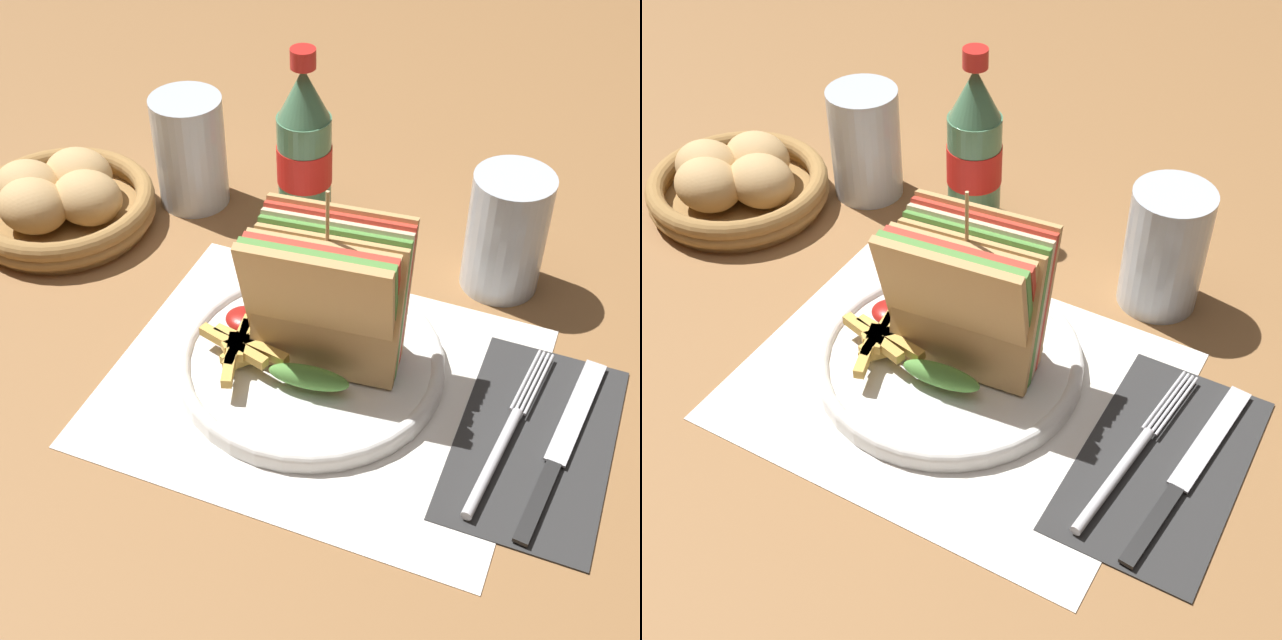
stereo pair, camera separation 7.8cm
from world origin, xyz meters
TOP-DOWN VIEW (x-y plane):
  - ground_plane at (0.00, 0.00)m, footprint 4.00×4.00m
  - placemat at (0.02, -0.02)m, footprint 0.36×0.29m
  - plate_main at (-0.00, 0.00)m, footprint 0.24×0.24m
  - club_sandwich at (0.01, 0.01)m, footprint 0.14×0.11m
  - fries_pile at (-0.05, -0.02)m, footprint 0.09×0.10m
  - ketchup_blob at (-0.07, 0.01)m, footprint 0.04×0.03m
  - napkin at (0.20, -0.01)m, footprint 0.12×0.22m
  - fork at (0.18, -0.03)m, footprint 0.03×0.20m
  - knife at (0.22, -0.01)m, footprint 0.04×0.21m
  - coke_bottle_near at (-0.09, 0.21)m, footprint 0.06×0.06m
  - glass_near at (0.13, 0.18)m, footprint 0.08×0.08m
  - glass_far at (-0.22, 0.20)m, footprint 0.08×0.08m
  - bread_basket at (-0.33, 0.11)m, footprint 0.20×0.20m

SIDE VIEW (x-z plane):
  - ground_plane at x=0.00m, z-range 0.00..0.00m
  - placemat at x=0.02m, z-range 0.00..0.00m
  - napkin at x=0.20m, z-range 0.00..0.00m
  - knife at x=0.22m, z-range 0.00..0.01m
  - fork at x=0.18m, z-range 0.00..0.01m
  - plate_main at x=0.00m, z-range 0.00..0.02m
  - bread_basket at x=-0.33m, z-range -0.01..0.06m
  - ketchup_blob at x=-0.07m, z-range 0.02..0.03m
  - fries_pile at x=-0.05m, z-range 0.02..0.04m
  - glass_near at x=0.13m, z-range 0.00..0.12m
  - glass_far at x=-0.22m, z-range 0.00..0.12m
  - club_sandwich at x=0.01m, z-range -0.01..0.17m
  - coke_bottle_near at x=-0.09m, z-range -0.01..0.18m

